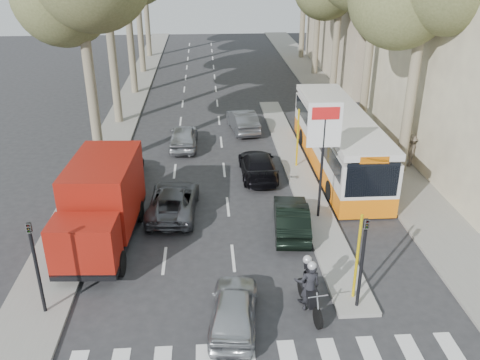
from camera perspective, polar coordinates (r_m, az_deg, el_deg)
The scene contains 19 objects.
ground at distance 19.47m, azimuth 2.27°, elevation -11.87°, with size 120.00×120.00×0.00m, color #28282B.
sidewalk_right at distance 43.39m, azimuth 10.21°, elevation 9.00°, with size 3.20×70.00×0.12m, color gray.
median_left at distance 45.43m, azimuth -11.82°, elevation 9.58°, with size 2.40×64.00×0.12m, color gray.
traffic_island at distance 29.35m, azimuth 6.32°, elevation 1.52°, with size 1.50×26.00×0.16m, color gray.
billboard at distance 22.56m, azimuth 9.33°, elevation 3.93°, with size 1.50×12.10×5.60m.
traffic_light_island at distance 17.48m, azimuth 13.69°, elevation -7.51°, with size 0.16×0.41×3.60m.
traffic_light_left at distance 18.09m, azimuth -22.14°, elevation -7.60°, with size 0.16×0.41×3.60m.
silver_hatchback at distance 17.41m, azimuth -0.69°, elevation -14.22°, with size 1.56×3.87×1.32m, color #B0B3B8.
dark_hatchback at distance 22.61m, azimuth 5.79°, elevation -4.24°, with size 1.46×4.18×1.38m, color black.
queue_car_a at distance 24.22m, azimuth -7.49°, elevation -2.33°, with size 2.19×4.74×1.32m, color #515359.
queue_car_b at distance 27.89m, azimuth 2.02°, elevation 1.69°, with size 1.88×4.63×1.34m, color black.
queue_car_c at distance 32.16m, azimuth -6.37°, elevation 4.87°, with size 1.71×4.25×1.45m, color #A9ACB1.
queue_car_d at distance 34.97m, azimuth 0.33°, elevation 6.68°, with size 1.54×4.41×1.45m, color #4E5156.
queue_car_e at distance 28.02m, azimuth -12.82°, elevation 1.09°, with size 1.79×4.41×1.28m, color black.
red_truck at distance 21.96m, azimuth -15.25°, elevation -2.51°, with size 2.90×6.76×3.53m.
city_bus at distance 29.14m, azimuth 10.96°, elevation 4.57°, with size 2.85×12.63×3.32m.
motorcycle at distance 18.14m, azimuth 7.65°, elevation -11.57°, with size 0.97×2.40×2.05m.
pedestrian_near at distance 27.40m, azimuth 16.23°, elevation 1.04°, with size 1.07×0.52×1.82m, color #392E46.
pedestrian_far at distance 30.46m, azimuth 18.59°, elevation 3.17°, with size 1.20×0.53×1.85m, color #64584B.
Camera 1 is at (-1.84, -15.50, 11.64)m, focal length 38.00 mm.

